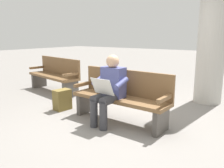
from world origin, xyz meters
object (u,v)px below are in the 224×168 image
bench_near (122,96)px  person_seated (109,88)px  bench_far (55,74)px  backpack (62,100)px  support_pillar (214,19)px

bench_near → person_seated: bearing=69.0°
bench_near → bench_far: same height
bench_near → backpack: 1.37m
person_seated → bench_far: person_seated is taller
backpack → bench_far: bearing=-36.7°
support_pillar → person_seated: bearing=66.7°
bench_near → support_pillar: 2.71m
person_seated → bench_far: (2.59, -1.06, -0.17)m
person_seated → bench_near: bearing=-111.0°
bench_far → backpack: bearing=153.2°
backpack → bench_far: size_ratio=0.23×
support_pillar → bench_far: bearing=20.0°
backpack → support_pillar: support_pillar is taller
bench_near → backpack: bearing=9.4°
bench_near → person_seated: 0.30m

